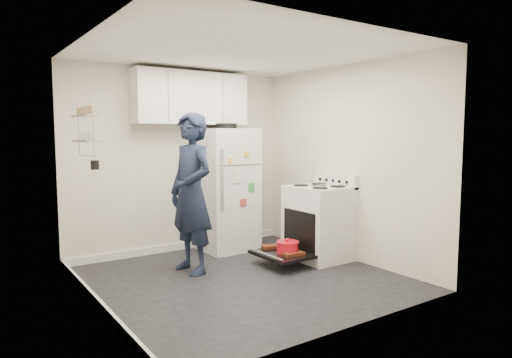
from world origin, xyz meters
TOP-DOWN VIEW (x-y plane):
  - room at (-0.03, 0.03)m, footprint 3.21×3.21m
  - electric_range at (1.26, 0.15)m, footprint 0.66×0.76m
  - open_oven_door at (0.70, 0.14)m, footprint 0.55×0.72m
  - refrigerator at (0.54, 1.25)m, footprint 0.72×0.74m
  - upper_cabinets at (0.10, 1.43)m, footprint 1.60×0.33m
  - wall_shelf_rack at (-1.52, 0.49)m, footprint 0.14×0.60m
  - person at (-0.34, 0.57)m, footprint 0.53×0.74m

SIDE VIEW (x-z plane):
  - open_oven_door at x=0.70m, z-range 0.07..0.29m
  - electric_range at x=1.26m, z-range -0.08..1.02m
  - refrigerator at x=0.54m, z-range -0.03..1.74m
  - person at x=-0.34m, z-range 0.00..1.87m
  - room at x=-0.03m, z-range -0.05..2.46m
  - wall_shelf_rack at x=-1.52m, z-range 1.37..1.98m
  - upper_cabinets at x=0.10m, z-range 1.75..2.45m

